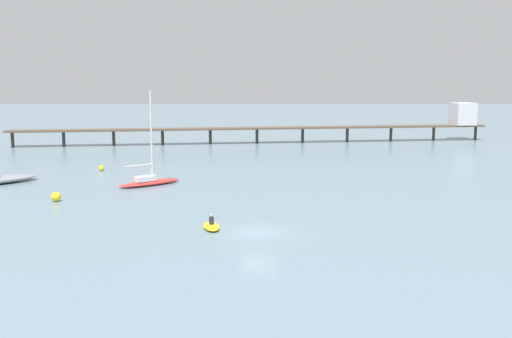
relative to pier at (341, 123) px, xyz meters
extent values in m
plane|color=slate|center=(-14.86, -59.24, -3.37)|extent=(400.00, 400.00, 0.00)
cube|color=brown|center=(-14.86, -2.11, -0.78)|extent=(81.01, 14.25, 0.30)
cylinder|color=#38332D|center=(-54.18, -7.70, -2.15)|extent=(0.50, 0.50, 2.44)
cylinder|color=#38332D|center=(-46.31, -6.58, -2.15)|extent=(0.50, 0.50, 2.44)
cylinder|color=#38332D|center=(-38.45, -5.46, -2.15)|extent=(0.50, 0.50, 2.44)
cylinder|color=#38332D|center=(-30.59, -4.35, -2.15)|extent=(0.50, 0.50, 2.44)
cylinder|color=#38332D|center=(-22.73, -3.23, -2.15)|extent=(0.50, 0.50, 2.44)
cylinder|color=#38332D|center=(-14.86, -2.11, -2.15)|extent=(0.50, 0.50, 2.44)
cylinder|color=#38332D|center=(-7.00, -0.99, -2.15)|extent=(0.50, 0.50, 2.44)
cylinder|color=#38332D|center=(0.86, 0.12, -2.15)|extent=(0.50, 0.50, 2.44)
cylinder|color=#38332D|center=(8.73, 1.24, -2.15)|extent=(0.50, 0.50, 2.44)
cylinder|color=#38332D|center=(16.59, 2.36, -2.15)|extent=(0.50, 0.50, 2.44)
cylinder|color=#38332D|center=(24.45, 3.47, -2.15)|extent=(0.50, 0.50, 2.44)
cube|color=silver|center=(21.84, 3.10, 1.32)|extent=(4.11, 4.11, 3.91)
ellipsoid|color=red|center=(-26.15, -40.64, -3.11)|extent=(6.50, 5.68, 0.52)
cube|color=silver|center=(-26.59, -40.99, -2.59)|extent=(2.42, 2.27, 0.53)
cylinder|color=silver|center=(-25.88, -40.42, 1.82)|extent=(0.20, 0.20, 9.35)
cylinder|color=silver|center=(-27.08, -41.38, -1.17)|extent=(2.50, 2.05, 0.16)
ellipsoid|color=yellow|center=(-18.36, -58.15, -3.19)|extent=(1.71, 2.79, 0.35)
cylinder|color=#26262D|center=(-18.36, -58.15, -2.74)|extent=(0.43, 0.43, 0.55)
sphere|color=tan|center=(-18.36, -58.15, -2.35)|extent=(0.24, 0.24, 0.24)
sphere|color=yellow|center=(-33.24, -48.55, -2.93)|extent=(0.88, 0.88, 0.88)
sphere|color=yellow|center=(-33.69, -31.26, -3.04)|extent=(0.66, 0.66, 0.66)
camera|label=1|loc=(-15.03, -100.05, 7.86)|focal=40.57mm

